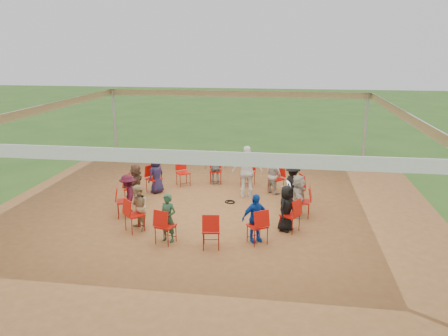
# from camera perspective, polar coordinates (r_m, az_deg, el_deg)

# --- Properties ---
(ground) EXTENTS (80.00, 80.00, 0.00)m
(ground) POSITION_cam_1_polar(r_m,az_deg,el_deg) (13.01, -1.33, -5.41)
(ground) COLOR #294F18
(ground) RESTS_ON ground
(dirt_patch) EXTENTS (13.00, 13.00, 0.00)m
(dirt_patch) POSITION_cam_1_polar(r_m,az_deg,el_deg) (13.01, -1.33, -5.38)
(dirt_patch) COLOR brown
(dirt_patch) RESTS_ON ground
(tent) EXTENTS (10.33, 10.33, 3.00)m
(tent) POSITION_cam_1_polar(r_m,az_deg,el_deg) (12.37, -1.39, 4.92)
(tent) COLOR #B2B2B7
(tent) RESTS_ON ground
(chair_0) EXTENTS (0.56, 0.55, 0.90)m
(chair_0) POSITION_cam_1_polar(r_m,az_deg,el_deg) (13.58, 9.40, -2.71)
(chair_0) COLOR red
(chair_0) RESTS_ON ground
(chair_1) EXTENTS (0.61, 0.61, 0.90)m
(chair_1) POSITION_cam_1_polar(r_m,az_deg,el_deg) (14.48, 6.82, -1.45)
(chair_1) COLOR red
(chair_1) RESTS_ON ground
(chair_2) EXTENTS (0.53, 0.55, 0.90)m
(chair_2) POSITION_cam_1_polar(r_m,az_deg,el_deg) (15.09, 3.13, -0.66)
(chair_2) COLOR red
(chair_2) RESTS_ON ground
(chair_3) EXTENTS (0.48, 0.50, 0.90)m
(chair_3) POSITION_cam_1_polar(r_m,az_deg,el_deg) (15.32, -1.10, -0.40)
(chair_3) COLOR red
(chair_3) RESTS_ON ground
(chair_4) EXTENTS (0.59, 0.60, 0.90)m
(chair_4) POSITION_cam_1_polar(r_m,az_deg,el_deg) (15.14, -5.35, -0.66)
(chair_4) COLOR red
(chair_4) RESTS_ON ground
(chair_5) EXTENTS (0.59, 0.58, 0.90)m
(chair_5) POSITION_cam_1_polar(r_m,az_deg,el_deg) (14.58, -9.12, -1.43)
(chair_5) COLOR red
(chair_5) RESTS_ON ground
(chair_6) EXTENTS (0.47, 0.45, 0.90)m
(chair_6) POSITION_cam_1_polar(r_m,az_deg,el_deg) (13.70, -11.85, -2.67)
(chair_6) COLOR red
(chair_6) RESTS_ON ground
(chair_7) EXTENTS (0.56, 0.55, 0.90)m
(chair_7) POSITION_cam_1_polar(r_m,az_deg,el_deg) (12.64, -12.90, -4.28)
(chair_7) COLOR red
(chair_7) RESTS_ON ground
(chair_8) EXTENTS (0.61, 0.61, 0.90)m
(chair_8) POSITION_cam_1_polar(r_m,az_deg,el_deg) (11.59, -11.61, -6.04)
(chair_8) COLOR red
(chair_8) RESTS_ON ground
(chair_9) EXTENTS (0.53, 0.55, 0.90)m
(chair_9) POSITION_cam_1_polar(r_m,az_deg,el_deg) (10.79, -7.65, -7.51)
(chair_9) COLOR red
(chair_9) RESTS_ON ground
(chair_10) EXTENTS (0.48, 0.50, 0.90)m
(chair_10) POSITION_cam_1_polar(r_m,az_deg,el_deg) (10.46, -1.70, -8.13)
(chair_10) COLOR red
(chair_10) RESTS_ON ground
(chair_11) EXTENTS (0.59, 0.60, 0.90)m
(chair_11) POSITION_cam_1_polar(r_m,az_deg,el_deg) (10.72, 4.39, -7.57)
(chair_11) COLOR red
(chair_11) RESTS_ON ground
(chair_12) EXTENTS (0.59, 0.58, 0.90)m
(chair_12) POSITION_cam_1_polar(r_m,az_deg,el_deg) (11.47, 8.63, -6.11)
(chair_12) COLOR red
(chair_12) RESTS_ON ground
(chair_13) EXTENTS (0.47, 0.45, 0.90)m
(chair_13) POSITION_cam_1_polar(r_m,az_deg,el_deg) (12.51, 10.21, -4.34)
(chair_13) COLOR red
(chair_13) RESTS_ON ground
(person_seated_0) EXTENTS (0.65, 0.88, 1.22)m
(person_seated_0) POSITION_cam_1_polar(r_m,az_deg,el_deg) (13.48, 8.95, -2.07)
(person_seated_0) COLOR black
(person_seated_0) RESTS_ON ground
(person_seated_1) EXTENTS (0.67, 0.66, 1.22)m
(person_seated_1) POSITION_cam_1_polar(r_m,az_deg,el_deg) (14.36, 6.50, -0.90)
(person_seated_1) COLOR #A39D91
(person_seated_1) RESTS_ON ground
(person_seated_2) EXTENTS (0.51, 0.41, 1.22)m
(person_seated_2) POSITION_cam_1_polar(r_m,az_deg,el_deg) (14.94, 2.96, -0.16)
(person_seated_2) COLOR #7E1152
(person_seated_2) RESTS_ON ground
(person_seated_3) EXTENTS (0.76, 0.47, 1.22)m
(person_seated_3) POSITION_cam_1_polar(r_m,az_deg,el_deg) (15.16, -1.11, 0.09)
(person_seated_3) COLOR gray
(person_seated_3) RESTS_ON ground
(person_seated_4) EXTENTS (0.59, 0.68, 1.22)m
(person_seated_4) POSITION_cam_1_polar(r_m,az_deg,el_deg) (14.44, -8.83, -0.88)
(person_seated_4) COLOR #201A3A
(person_seated_4) RESTS_ON ground
(person_seated_5) EXTENTS (0.51, 1.16, 1.22)m
(person_seated_5) POSITION_cam_1_polar(r_m,az_deg,el_deg) (13.60, -11.43, -2.04)
(person_seated_5) COLOR brown
(person_seated_5) RESTS_ON ground
(person_seated_6) EXTENTS (0.65, 0.88, 1.22)m
(person_seated_6) POSITION_cam_1_polar(r_m,az_deg,el_deg) (12.59, -12.40, -3.53)
(person_seated_6) COLOR #3A0C1B
(person_seated_6) RESTS_ON ground
(person_seated_7) EXTENTS (0.67, 0.66, 1.22)m
(person_seated_7) POSITION_cam_1_polar(r_m,az_deg,el_deg) (11.58, -11.12, -5.15)
(person_seated_7) COLOR tan
(person_seated_7) RESTS_ON ground
(person_seated_8) EXTENTS (0.51, 0.41, 1.22)m
(person_seated_8) POSITION_cam_1_polar(r_m,az_deg,el_deg) (10.82, -7.33, -6.48)
(person_seated_8) COLOR #234931
(person_seated_8) RESTS_ON ground
(person_seated_9) EXTENTS (0.80, 0.70, 1.22)m
(person_seated_9) POSITION_cam_1_polar(r_m,az_deg,el_deg) (10.75, 4.08, -6.53)
(person_seated_9) COLOR #0C3BA5
(person_seated_9) RESTS_ON ground
(person_seated_10) EXTENTS (0.59, 0.68, 1.22)m
(person_seated_10) POSITION_cam_1_polar(r_m,az_deg,el_deg) (11.47, 8.14, -5.21)
(person_seated_10) COLOR black
(person_seated_10) RESTS_ON ground
(person_seated_11) EXTENTS (0.51, 1.16, 1.22)m
(person_seated_11) POSITION_cam_1_polar(r_m,az_deg,el_deg) (12.46, 9.70, -3.59)
(person_seated_11) COLOR #A39D91
(person_seated_11) RESTS_ON ground
(standing_person) EXTENTS (1.04, 0.62, 1.67)m
(standing_person) POSITION_cam_1_polar(r_m,az_deg,el_deg) (13.82, 3.08, -0.49)
(standing_person) COLOR white
(standing_person) RESTS_ON ground
(cable_coil) EXTENTS (0.37, 0.37, 0.03)m
(cable_coil) POSITION_cam_1_polar(r_m,az_deg,el_deg) (13.54, 0.82, -4.46)
(cable_coil) COLOR black
(cable_coil) RESTS_ON ground
(laptop) EXTENTS (0.32, 0.36, 0.20)m
(laptop) POSITION_cam_1_polar(r_m,az_deg,el_deg) (13.44, 8.29, -2.28)
(laptop) COLOR #B7B7BC
(laptop) RESTS_ON ground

